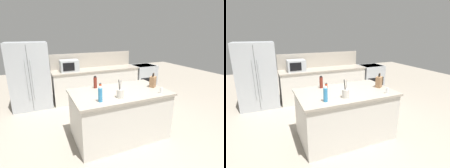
# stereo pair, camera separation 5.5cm
# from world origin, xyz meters

# --- Properties ---
(ground_plane) EXTENTS (14.00, 14.00, 0.00)m
(ground_plane) POSITION_xyz_m (0.00, 0.00, 0.00)
(ground_plane) COLOR gray
(back_counter_run) EXTENTS (2.66, 0.66, 0.94)m
(back_counter_run) POSITION_xyz_m (0.30, 2.20, 0.47)
(back_counter_run) COLOR beige
(back_counter_run) RESTS_ON ground_plane
(wall_backsplash) EXTENTS (2.62, 0.03, 0.46)m
(wall_backsplash) POSITION_xyz_m (0.30, 2.52, 1.17)
(wall_backsplash) COLOR #B2A899
(wall_backsplash) RESTS_ON back_counter_run
(kitchen_island) EXTENTS (1.82, 1.10, 0.94)m
(kitchen_island) POSITION_xyz_m (0.00, 0.00, 0.47)
(kitchen_island) COLOR beige
(kitchen_island) RESTS_ON ground_plane
(refrigerator) EXTENTS (1.00, 0.75, 1.78)m
(refrigerator) POSITION_xyz_m (-1.57, 2.25, 0.89)
(refrigerator) COLOR #ADB2B7
(refrigerator) RESTS_ON ground_plane
(range_oven) EXTENTS (0.76, 0.65, 0.92)m
(range_oven) POSITION_xyz_m (2.05, 2.20, 0.47)
(range_oven) COLOR #ADB2B7
(range_oven) RESTS_ON ground_plane
(microwave) EXTENTS (0.51, 0.39, 0.32)m
(microwave) POSITION_xyz_m (-0.52, 2.20, 1.10)
(microwave) COLOR #ADB2B7
(microwave) RESTS_ON back_counter_run
(knife_block) EXTENTS (0.16, 0.15, 0.29)m
(knife_block) POSITION_xyz_m (0.74, -0.03, 1.05)
(knife_block) COLOR #936B47
(knife_block) RESTS_ON kitchen_island
(utensil_crock) EXTENTS (0.12, 0.12, 0.32)m
(utensil_crock) POSITION_xyz_m (-0.14, -0.30, 1.02)
(utensil_crock) COLOR beige
(utensil_crock) RESTS_ON kitchen_island
(dish_soap_bottle) EXTENTS (0.07, 0.07, 0.26)m
(dish_soap_bottle) POSITION_xyz_m (-0.51, -0.33, 1.06)
(dish_soap_bottle) COLOR #3384BC
(dish_soap_bottle) RESTS_ON kitchen_island
(vinegar_bottle) EXTENTS (0.07, 0.07, 0.25)m
(vinegar_bottle) POSITION_xyz_m (-0.35, 0.39, 1.06)
(vinegar_bottle) COLOR maroon
(vinegar_bottle) RESTS_ON kitchen_island
(salt_shaker) EXTENTS (0.05, 0.05, 0.11)m
(salt_shaker) POSITION_xyz_m (0.65, -0.40, 0.99)
(salt_shaker) COLOR silver
(salt_shaker) RESTS_ON kitchen_island
(spice_jar_paprika) EXTENTS (0.05, 0.05, 0.10)m
(spice_jar_paprika) POSITION_xyz_m (-0.26, 0.34, 0.99)
(spice_jar_paprika) COLOR #B73D1E
(spice_jar_paprika) RESTS_ON kitchen_island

